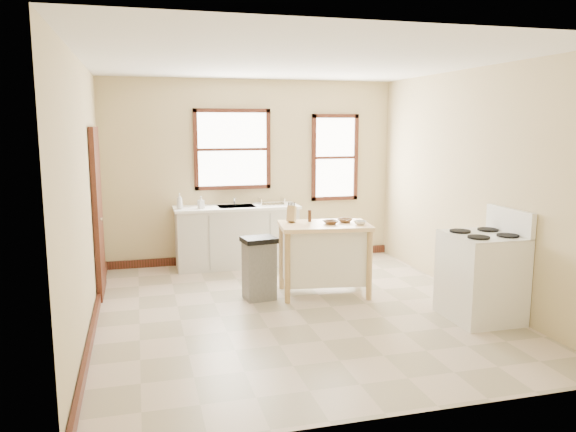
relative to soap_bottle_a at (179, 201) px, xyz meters
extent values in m
plane|color=beige|center=(1.14, -2.13, -1.03)|extent=(5.00, 5.00, 0.00)
plane|color=white|center=(1.14, -2.13, 1.77)|extent=(5.00, 5.00, 0.00)
cube|color=#CDB987|center=(1.14, 0.37, 0.37)|extent=(4.50, 0.04, 2.80)
cube|color=#CDB987|center=(-1.11, -2.13, 0.37)|extent=(0.04, 5.00, 2.80)
cube|color=#CDB987|center=(3.39, -2.13, 0.37)|extent=(0.04, 5.00, 2.80)
cube|color=#34190E|center=(-1.07, -0.83, 0.02)|extent=(0.06, 0.90, 2.10)
cube|color=#34190E|center=(1.14, 0.34, -0.97)|extent=(4.50, 0.04, 0.12)
cube|color=#34190E|center=(-1.08, -2.13, -0.97)|extent=(0.04, 5.00, 0.12)
cylinder|color=silver|center=(0.84, 0.25, 0.00)|extent=(0.03, 0.03, 0.22)
imported|color=#B2B2B2|center=(0.00, 0.00, 0.00)|extent=(0.10, 0.11, 0.23)
imported|color=#B2B2B2|center=(0.30, -0.03, -0.02)|extent=(0.10, 0.10, 0.18)
cylinder|color=#3E2110|center=(1.52, -1.44, -0.05)|extent=(0.05, 0.05, 0.15)
imported|color=brown|center=(1.72, -1.66, -0.10)|extent=(0.22, 0.22, 0.05)
imported|color=brown|center=(1.94, -1.59, -0.10)|extent=(0.25, 0.25, 0.04)
imported|color=white|center=(2.06, -1.80, -0.10)|extent=(0.18, 0.18, 0.05)
camera|label=1|loc=(-0.57, -8.14, 1.11)|focal=35.00mm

